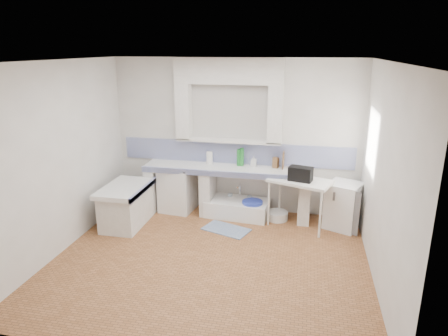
% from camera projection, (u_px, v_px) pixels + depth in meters
% --- Properties ---
extents(floor, '(4.50, 4.50, 0.00)m').
position_uv_depth(floor, '(210.00, 260.00, 5.83)').
color(floor, '#9E6339').
rests_on(floor, ground).
extents(ceiling, '(4.50, 4.50, 0.00)m').
position_uv_depth(ceiling, '(208.00, 61.00, 5.02)').
color(ceiling, silver).
rests_on(ceiling, ground).
extents(wall_back, '(4.50, 0.00, 4.50)m').
position_uv_depth(wall_back, '(235.00, 137.00, 7.30)').
color(wall_back, silver).
rests_on(wall_back, ground).
extents(wall_front, '(4.50, 0.00, 4.50)m').
position_uv_depth(wall_front, '(155.00, 232.00, 3.55)').
color(wall_front, silver).
rests_on(wall_front, ground).
extents(wall_left, '(0.00, 4.50, 4.50)m').
position_uv_depth(wall_left, '(60.00, 159.00, 5.87)').
color(wall_left, silver).
rests_on(wall_left, ground).
extents(wall_right, '(0.00, 4.50, 4.50)m').
position_uv_depth(wall_right, '(384.00, 178.00, 4.99)').
color(wall_right, silver).
rests_on(wall_right, ground).
extents(alcove_mass, '(1.90, 0.25, 0.45)m').
position_uv_depth(alcove_mass, '(229.00, 71.00, 6.86)').
color(alcove_mass, silver).
rests_on(alcove_mass, ground).
extents(window_frame, '(0.35, 0.86, 1.06)m').
position_uv_depth(window_frame, '(384.00, 142.00, 6.02)').
color(window_frame, '#3B2613').
rests_on(window_frame, ground).
extents(lace_valance, '(0.01, 0.84, 0.24)m').
position_uv_depth(lace_valance, '(377.00, 117.00, 5.94)').
color(lace_valance, white).
rests_on(lace_valance, ground).
extents(counter_slab, '(3.00, 0.60, 0.08)m').
position_uv_depth(counter_slab, '(227.00, 169.00, 7.19)').
color(counter_slab, white).
rests_on(counter_slab, ground).
extents(counter_lip, '(3.00, 0.04, 0.10)m').
position_uv_depth(counter_lip, '(223.00, 174.00, 6.93)').
color(counter_lip, navy).
rests_on(counter_lip, ground).
extents(counter_pier_left, '(0.20, 0.55, 0.82)m').
position_uv_depth(counter_pier_left, '(154.00, 188.00, 7.60)').
color(counter_pier_left, silver).
rests_on(counter_pier_left, ground).
extents(counter_pier_mid, '(0.20, 0.55, 0.82)m').
position_uv_depth(counter_pier_mid, '(208.00, 192.00, 7.39)').
color(counter_pier_mid, silver).
rests_on(counter_pier_mid, ground).
extents(counter_pier_right, '(0.20, 0.55, 0.82)m').
position_uv_depth(counter_pier_right, '(304.00, 199.00, 7.05)').
color(counter_pier_right, silver).
rests_on(counter_pier_right, ground).
extents(peninsula_top, '(0.70, 1.10, 0.08)m').
position_uv_depth(peninsula_top, '(125.00, 188.00, 6.82)').
color(peninsula_top, white).
rests_on(peninsula_top, ground).
extents(peninsula_base, '(0.60, 1.00, 0.62)m').
position_uv_depth(peninsula_base, '(127.00, 208.00, 6.92)').
color(peninsula_base, silver).
rests_on(peninsula_base, ground).
extents(peninsula_lip, '(0.04, 1.10, 0.10)m').
position_uv_depth(peninsula_lip, '(143.00, 190.00, 6.75)').
color(peninsula_lip, navy).
rests_on(peninsula_lip, ground).
extents(backsplash, '(4.27, 0.03, 0.40)m').
position_uv_depth(backsplash, '(235.00, 153.00, 7.37)').
color(backsplash, navy).
rests_on(backsplash, ground).
extents(stove, '(0.64, 0.63, 0.83)m').
position_uv_depth(stove, '(178.00, 189.00, 7.51)').
color(stove, white).
rests_on(stove, ground).
extents(sink, '(1.17, 0.70, 0.27)m').
position_uv_depth(sink, '(238.00, 208.00, 7.33)').
color(sink, white).
rests_on(sink, ground).
extents(side_table, '(1.14, 0.87, 0.04)m').
position_uv_depth(side_table, '(299.00, 203.00, 6.81)').
color(side_table, white).
rests_on(side_table, ground).
extents(fridge, '(0.68, 0.68, 0.80)m').
position_uv_depth(fridge, '(343.00, 206.00, 6.77)').
color(fridge, white).
rests_on(fridge, ground).
extents(bucket_red, '(0.31, 0.31, 0.25)m').
position_uv_depth(bucket_red, '(220.00, 207.00, 7.44)').
color(bucket_red, red).
rests_on(bucket_red, ground).
extents(bucket_orange, '(0.27, 0.27, 0.23)m').
position_uv_depth(bucket_orange, '(238.00, 211.00, 7.28)').
color(bucket_orange, '#E44719').
rests_on(bucket_orange, ground).
extents(bucket_blue, '(0.47, 0.47, 0.34)m').
position_uv_depth(bucket_blue, '(252.00, 210.00, 7.16)').
color(bucket_blue, '#2A3FBC').
rests_on(bucket_blue, ground).
extents(basin_white, '(0.46, 0.46, 0.15)m').
position_uv_depth(basin_white, '(277.00, 215.00, 7.18)').
color(basin_white, white).
rests_on(basin_white, ground).
extents(water_bottle_a, '(0.11, 0.11, 0.34)m').
position_uv_depth(water_bottle_a, '(230.00, 202.00, 7.53)').
color(water_bottle_a, silver).
rests_on(water_bottle_a, ground).
extents(water_bottle_b, '(0.12, 0.12, 0.33)m').
position_uv_depth(water_bottle_b, '(249.00, 204.00, 7.46)').
color(water_bottle_b, silver).
rests_on(water_bottle_b, ground).
extents(black_bag, '(0.42, 0.30, 0.24)m').
position_uv_depth(black_bag, '(301.00, 174.00, 6.61)').
color(black_bag, black).
rests_on(black_bag, side_table).
extents(green_bottle_a, '(0.08, 0.08, 0.30)m').
position_uv_depth(green_bottle_a, '(239.00, 158.00, 7.24)').
color(green_bottle_a, '#1E7229').
rests_on(green_bottle_a, counter_slab).
extents(green_bottle_b, '(0.09, 0.09, 0.33)m').
position_uv_depth(green_bottle_b, '(242.00, 157.00, 7.23)').
color(green_bottle_b, '#1E7229').
rests_on(green_bottle_b, counter_slab).
extents(knife_block, '(0.12, 0.11, 0.19)m').
position_uv_depth(knife_block, '(276.00, 163.00, 7.13)').
color(knife_block, brown).
rests_on(knife_block, counter_slab).
extents(cutting_board, '(0.02, 0.21, 0.29)m').
position_uv_depth(cutting_board, '(283.00, 160.00, 7.09)').
color(cutting_board, brown).
rests_on(cutting_board, counter_slab).
extents(paper_towel, '(0.15, 0.15, 0.23)m').
position_uv_depth(paper_towel, '(210.00, 158.00, 7.36)').
color(paper_towel, white).
rests_on(paper_towel, counter_slab).
extents(soap_bottle, '(0.10, 0.10, 0.20)m').
position_uv_depth(soap_bottle, '(254.00, 161.00, 7.20)').
color(soap_bottle, white).
rests_on(soap_bottle, counter_slab).
extents(rug, '(0.87, 0.67, 0.01)m').
position_uv_depth(rug, '(226.00, 229.00, 6.79)').
color(rug, navy).
rests_on(rug, ground).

